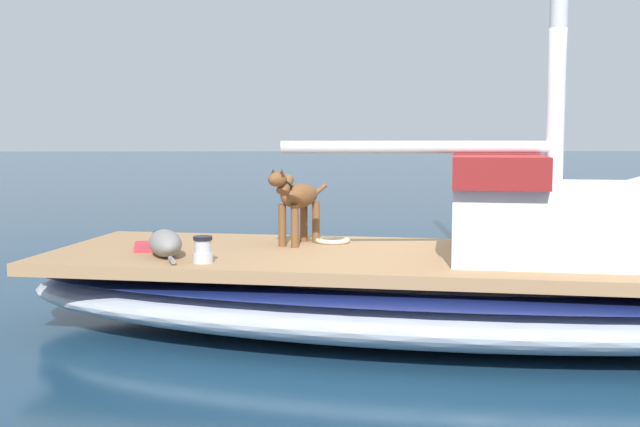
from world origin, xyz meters
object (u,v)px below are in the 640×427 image
(dog_brown, at_px, (297,199))
(coiled_rope, at_px, (333,240))
(deck_winch, at_px, (203,250))
(deck_towel, at_px, (155,246))
(sailboat_main, at_px, (439,293))
(dog_grey, at_px, (165,243))

(dog_brown, xyz_separation_m, coiled_rope, (-0.15, 0.33, -0.40))
(deck_winch, relative_size, deck_towel, 0.38)
(coiled_rope, bearing_deg, deck_winch, -44.27)
(deck_winch, bearing_deg, dog_brown, 142.20)
(coiled_rope, bearing_deg, deck_towel, -79.54)
(sailboat_main, xyz_separation_m, coiled_rope, (-0.75, -0.86, 0.35))
(dog_brown, relative_size, coiled_rope, 2.58)
(deck_winch, distance_m, deck_towel, 0.96)
(dog_grey, xyz_separation_m, deck_winch, (0.37, 0.36, -0.01))
(sailboat_main, relative_size, coiled_rope, 23.43)
(coiled_rope, distance_m, deck_towel, 1.61)
(deck_winch, bearing_deg, sailboat_main, 100.10)
(sailboat_main, height_order, dog_brown, dog_brown)
(sailboat_main, xyz_separation_m, dog_brown, (-0.60, -1.19, 0.75))
(dog_grey, bearing_deg, deck_winch, 44.43)
(coiled_rope, bearing_deg, dog_grey, -62.95)
(sailboat_main, relative_size, dog_grey, 8.12)
(sailboat_main, distance_m, coiled_rope, 1.19)
(deck_winch, bearing_deg, deck_towel, -147.29)
(sailboat_main, distance_m, dog_grey, 2.33)
(deck_winch, xyz_separation_m, deck_towel, (-0.80, -0.51, -0.08))
(dog_grey, xyz_separation_m, dog_brown, (-0.58, 1.09, 0.32))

